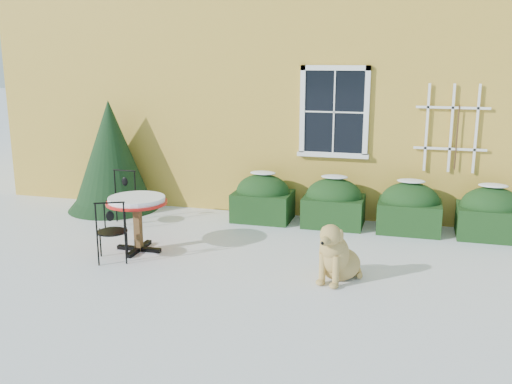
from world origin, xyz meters
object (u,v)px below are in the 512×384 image
(patio_chair_near, at_px, (112,231))
(patio_chair_far, at_px, (121,198))
(bistro_table, at_px, (137,206))
(evergreen_shrub, at_px, (112,166))
(dog, at_px, (336,257))

(patio_chair_near, relative_size, patio_chair_far, 0.96)
(bistro_table, relative_size, patio_chair_near, 0.99)
(evergreen_shrub, relative_size, dog, 2.35)
(patio_chair_near, distance_m, patio_chair_far, 1.89)
(bistro_table, bearing_deg, patio_chair_near, -106.63)
(dog, bearing_deg, patio_chair_far, 176.99)
(patio_chair_far, bearing_deg, patio_chair_near, -64.25)
(dog, bearing_deg, patio_chair_near, -159.34)
(evergreen_shrub, bearing_deg, dog, -28.38)
(evergreen_shrub, bearing_deg, bistro_table, -52.86)
(bistro_table, distance_m, dog, 3.15)
(patio_chair_far, xyz_separation_m, dog, (4.04, -1.60, -0.14))
(evergreen_shrub, height_order, bistro_table, evergreen_shrub)
(evergreen_shrub, relative_size, bistro_table, 2.30)
(evergreen_shrub, relative_size, patio_chair_near, 2.28)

